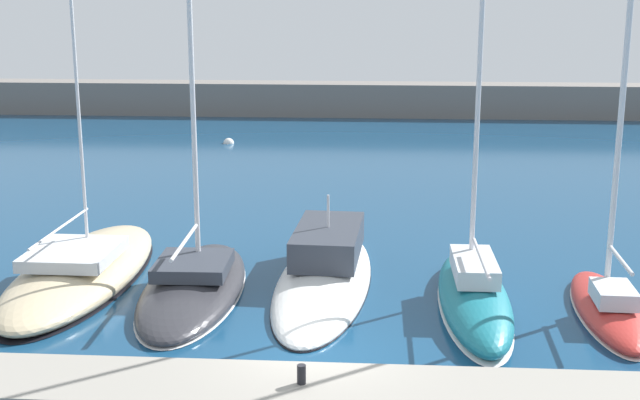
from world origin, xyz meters
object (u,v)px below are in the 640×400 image
sailboat_teal_fourth (474,294)px  dock_bollard (301,374)px  mooring_buoy_white (229,143)px  motorboat_white_third (325,273)px  sailboat_red_fifth (608,303)px  sailboat_sand_nearest (81,270)px  sailboat_charcoal_second (194,284)px

sailboat_teal_fourth → dock_bollard: 7.44m
sailboat_teal_fourth → mooring_buoy_white: 29.54m
motorboat_white_third → sailboat_red_fifth: (8.12, -2.33, 0.09)m
sailboat_sand_nearest → dock_bollard: (7.68, -7.60, 0.30)m
sailboat_charcoal_second → dock_bollard: bearing=-151.3°
sailboat_charcoal_second → mooring_buoy_white: sailboat_charcoal_second is taller
sailboat_red_fifth → dock_bollard: sailboat_red_fifth is taller
sailboat_sand_nearest → sailboat_charcoal_second: (3.79, -0.91, -0.03)m
sailboat_teal_fourth → motorboat_white_third: bearing=65.4°
sailboat_red_fifth → sailboat_sand_nearest: bearing=85.0°
mooring_buoy_white → dock_bollard: dock_bollard is taller
sailboat_sand_nearest → sailboat_charcoal_second: size_ratio=1.20×
sailboat_charcoal_second → sailboat_red_fifth: size_ratio=1.37×
mooring_buoy_white → dock_bollard: size_ratio=1.47×
sailboat_charcoal_second → motorboat_white_third: bearing=-73.2°
sailboat_teal_fourth → sailboat_red_fifth: size_ratio=1.19×
sailboat_sand_nearest → mooring_buoy_white: sailboat_sand_nearest is taller
sailboat_teal_fourth → mooring_buoy_white: size_ratio=21.67×
mooring_buoy_white → sailboat_red_fifth: bearing=-60.3°
mooring_buoy_white → motorboat_white_third: bearing=-73.3°
motorboat_white_third → mooring_buoy_white: bearing=19.7°
motorboat_white_third → sailboat_teal_fourth: (4.42, -2.00, 0.14)m
sailboat_sand_nearest → dock_bollard: size_ratio=43.93×
sailboat_sand_nearest → motorboat_white_third: 7.70m
sailboat_charcoal_second → sailboat_teal_fourth: bearing=-96.3°
sailboat_sand_nearest → sailboat_teal_fourth: bearing=-96.9°
sailboat_teal_fourth → sailboat_red_fifth: 3.72m
mooring_buoy_white → dock_bollard: 33.84m
sailboat_red_fifth → sailboat_charcoal_second: bearing=87.1°
sailboat_sand_nearest → dock_bollard: sailboat_sand_nearest is taller
sailboat_charcoal_second → mooring_buoy_white: bearing=6.4°
sailboat_teal_fourth → mooring_buoy_white: sailboat_teal_fourth is taller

